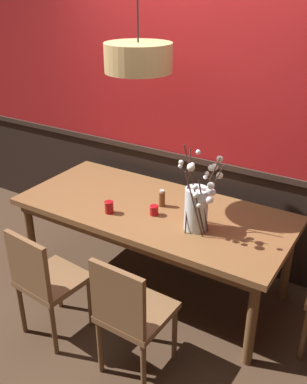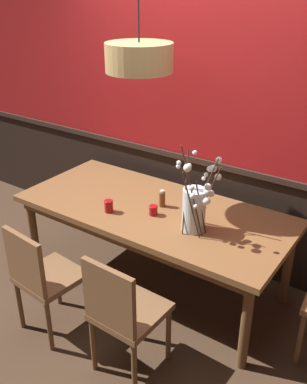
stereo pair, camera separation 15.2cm
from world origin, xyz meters
TOP-DOWN VIEW (x-y plane):
  - ground_plane at (0.00, 0.00)m, footprint 24.00×24.00m
  - back_wall at (0.00, 0.69)m, footprint 5.86×0.14m
  - dining_table at (0.00, 0.00)m, footprint 2.18×0.99m
  - chair_far_side_left at (-0.32, 0.90)m, footprint 0.47×0.41m
  - chair_near_side_left at (-0.33, -0.91)m, footprint 0.45×0.45m
  - chair_far_side_right at (0.32, 0.91)m, footprint 0.45×0.42m
  - chair_near_side_right at (0.37, -0.88)m, footprint 0.42×0.44m
  - vase_with_blossoms at (0.43, -0.11)m, footprint 0.29×0.42m
  - candle_holder_nearer_center at (0.07, -0.10)m, footprint 0.07×0.07m
  - candle_holder_nearer_edge at (-0.25, -0.25)m, footprint 0.07×0.07m
  - condiment_bottle at (0.04, 0.06)m, footprint 0.05×0.05m
  - pendant_lamp at (-0.15, 0.04)m, footprint 0.48×0.48m

SIDE VIEW (x-z plane):
  - ground_plane at x=0.00m, z-range 0.00..0.00m
  - chair_near_side_left at x=-0.33m, z-range 0.06..0.94m
  - chair_far_side_right at x=0.32m, z-range 0.06..0.94m
  - chair_near_side_right at x=0.37m, z-range 0.06..0.96m
  - chair_far_side_left at x=-0.32m, z-range 0.06..0.99m
  - dining_table at x=0.00m, z-range 0.29..1.03m
  - candle_holder_nearer_center at x=0.07m, z-range 0.74..0.82m
  - candle_holder_nearer_edge at x=-0.25m, z-range 0.74..0.84m
  - condiment_bottle at x=0.04m, z-range 0.74..0.87m
  - vase_with_blossoms at x=0.43m, z-range 0.58..1.25m
  - back_wall at x=0.00m, z-range -0.01..2.88m
  - pendant_lamp at x=-0.15m, z-range 1.31..2.43m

